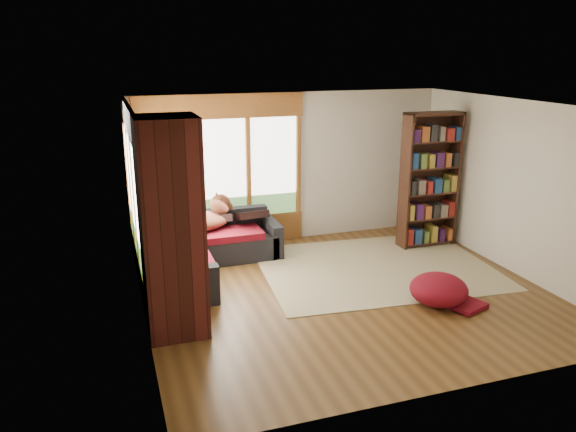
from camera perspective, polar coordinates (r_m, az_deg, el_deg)
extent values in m
plane|color=#4E3215|center=(8.02, 5.92, -7.76)|extent=(5.50, 5.50, 0.00)
plane|color=white|center=(7.34, 6.53, 11.06)|extent=(5.50, 5.50, 0.00)
cube|color=silver|center=(9.84, 0.18, 4.92)|extent=(5.50, 0.04, 2.60)
cube|color=silver|center=(5.52, 17.02, -5.39)|extent=(5.50, 0.04, 2.60)
cube|color=silver|center=(6.93, -14.96, -0.72)|extent=(0.04, 5.00, 2.60)
cube|color=silver|center=(9.05, 22.29, 2.61)|extent=(0.04, 5.00, 2.60)
cube|color=brown|center=(9.49, -6.67, 4.68)|extent=(2.82, 0.10, 1.90)
cube|color=white|center=(9.49, -6.67, 4.68)|extent=(2.54, 0.09, 1.62)
cube|color=brown|center=(8.08, -15.37, 2.06)|extent=(0.10, 2.62, 1.90)
cube|color=white|center=(8.08, -15.37, 2.06)|extent=(0.09, 2.36, 1.62)
cube|color=#6A9453|center=(8.81, -15.72, 5.89)|extent=(0.03, 0.72, 0.90)
cube|color=#471914|center=(6.63, -11.73, -1.30)|extent=(0.70, 0.70, 2.60)
cube|color=black|center=(9.32, -8.60, -2.90)|extent=(2.20, 0.90, 0.42)
cube|color=black|center=(9.53, -9.08, 0.04)|extent=(2.20, 0.20, 0.38)
cube|color=black|center=(9.50, -2.68, -1.78)|extent=(0.20, 0.90, 0.60)
cube|color=maroon|center=(9.11, -9.16, -1.61)|extent=(1.90, 0.66, 0.12)
cube|color=black|center=(8.64, -12.10, -4.70)|extent=(0.90, 2.20, 0.42)
cube|color=black|center=(8.48, -14.61, -2.41)|extent=(0.20, 2.20, 0.38)
cube|color=black|center=(7.68, -11.25, -6.69)|extent=(0.90, 0.20, 0.60)
cube|color=maroon|center=(8.23, -11.09, -3.72)|extent=(0.66, 1.20, 0.12)
cube|color=maroon|center=(9.12, -11.90, -1.73)|extent=(0.66, 0.66, 0.12)
cube|color=beige|center=(8.94, 8.92, -5.20)|extent=(3.74, 2.98, 0.01)
cube|color=#3A1D13|center=(10.08, 16.46, 3.66)|extent=(0.04, 0.33, 2.30)
cube|color=#3A1D13|center=(9.58, 11.78, 3.34)|extent=(0.04, 0.33, 2.30)
cube|color=#3A1D13|center=(9.95, 13.71, 3.70)|extent=(0.99, 0.02, 2.30)
cube|color=#3A1D13|center=(10.12, 13.75, -2.52)|extent=(0.91, 0.31, 0.03)
cube|color=#3A1D13|center=(9.99, 13.92, -0.13)|extent=(0.91, 0.31, 0.03)
cube|color=#3A1D13|center=(9.87, 14.10, 2.32)|extent=(0.91, 0.31, 0.03)
cube|color=#3A1D13|center=(9.78, 14.28, 4.82)|extent=(0.91, 0.31, 0.03)
cube|color=#3A1D13|center=(9.70, 14.46, 7.36)|extent=(0.91, 0.31, 0.03)
cube|color=#3A1D13|center=(9.64, 14.66, 9.95)|extent=(0.91, 0.31, 0.03)
cube|color=#726659|center=(9.81, 14.25, 3.48)|extent=(0.87, 0.25, 2.14)
ellipsoid|color=maroon|center=(7.83, 15.07, -7.14)|extent=(0.87, 0.87, 0.42)
ellipsoid|color=brown|center=(9.08, -8.59, 0.11)|extent=(0.92, 0.70, 0.28)
sphere|color=brown|center=(9.16, -6.87, 1.19)|extent=(0.40, 0.40, 0.34)
cone|color=brown|center=(9.10, -7.23, 1.95)|extent=(0.15, 0.15, 0.15)
ellipsoid|color=black|center=(8.21, -11.14, -1.95)|extent=(0.72, 0.89, 0.26)
sphere|color=black|center=(8.41, -12.03, -0.64)|extent=(0.40, 0.40, 0.31)
cone|color=black|center=(8.33, -11.93, 0.09)|extent=(0.15, 0.15, 0.14)
cube|color=black|center=(9.48, -4.82, 1.26)|extent=(0.45, 0.12, 0.45)
cube|color=black|center=(9.36, -8.38, 0.95)|extent=(0.45, 0.12, 0.45)
cube|color=black|center=(8.82, -13.79, -0.36)|extent=(0.45, 0.12, 0.45)
cube|color=black|center=(7.77, -13.06, -2.62)|extent=(0.45, 0.12, 0.45)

